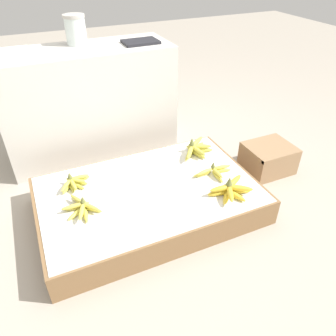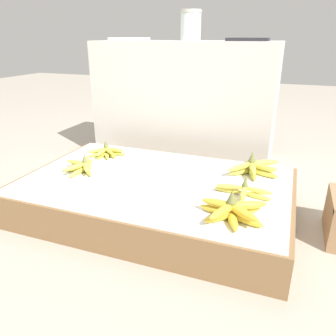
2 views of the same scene
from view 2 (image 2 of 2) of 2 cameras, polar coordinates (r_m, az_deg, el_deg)
ground_plane at (r=1.60m, az=-2.12°, el=-7.45°), size 10.00×10.00×0.00m
display_platform at (r=1.56m, az=-2.16°, el=-4.83°), size 1.24×0.79×0.16m
back_vendor_table at (r=2.23m, az=2.97°, el=11.47°), size 1.16×0.44×0.76m
banana_bunch_front_midright at (r=1.22m, az=11.19°, el=-7.40°), size 0.25×0.22×0.11m
banana_bunch_middle_left at (r=1.67m, az=-14.70°, el=0.31°), size 0.20×0.24×0.09m
banana_bunch_middle_midright at (r=1.39m, az=12.97°, el=-4.02°), size 0.25×0.13×0.08m
banana_bunch_back_left at (r=1.85m, az=-10.71°, el=2.72°), size 0.19×0.14×0.09m
banana_bunch_back_midright at (r=1.63m, az=14.82°, el=-0.02°), size 0.24×0.23×0.11m
glass_jar at (r=2.29m, az=3.98°, el=23.59°), size 0.14×0.14×0.18m
foam_tray_white at (r=2.42m, az=-6.77°, el=21.44°), size 0.24×0.17×0.02m
foam_tray_dark at (r=2.07m, az=13.77°, el=20.93°), size 0.23×0.16×0.02m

